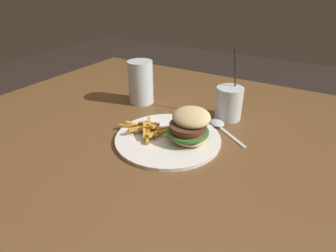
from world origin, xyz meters
The scene contains 5 objects.
dining_table centered at (0.00, 0.00, 0.68)m, with size 1.62×1.10×0.76m.
meal_plate_near centered at (-0.05, -0.07, 0.79)m, with size 0.31×0.30×0.11m.
beer_glass centered at (-0.30, 0.11, 0.83)m, with size 0.09×0.09×0.15m.
juice_glass centered at (0.02, 0.15, 0.81)m, with size 0.09×0.09×0.22m.
spoon centered at (0.02, 0.08, 0.77)m, with size 0.15×0.12×0.02m.
Camera 1 is at (0.28, -0.66, 1.18)m, focal length 30.00 mm.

